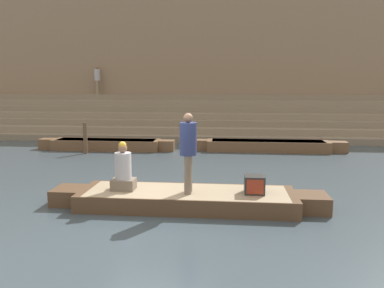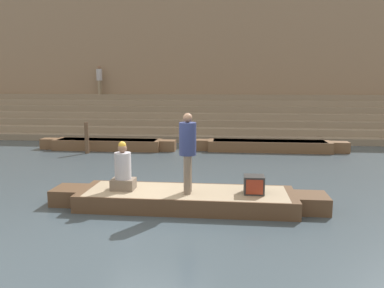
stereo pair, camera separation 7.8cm
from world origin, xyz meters
name	(u,v)px [view 1 (the left image)]	position (x,y,z in m)	size (l,w,h in m)	color
ground_plane	(153,208)	(0.00, 0.00, 0.00)	(120.00, 120.00, 0.00)	#3D4C56
ghat_steps	(198,120)	(0.00, 12.85, 0.78)	(36.00, 5.25, 2.18)	gray
back_wall	(202,62)	(0.00, 15.32, 4.12)	(34.20, 1.28, 8.29)	#937A60
rowboat_main	(187,198)	(0.76, 0.14, 0.21)	(6.32, 1.56, 0.38)	brown
person_standing	(188,148)	(0.81, 0.00, 1.41)	(0.38, 0.38, 1.80)	#756656
person_rowing	(123,171)	(-0.71, 0.12, 0.83)	(0.53, 0.42, 1.13)	#756656
tv_set	(254,184)	(2.29, 0.10, 0.58)	(0.45, 0.43, 0.41)	#2D2D2D
moored_boat_shore	(106,144)	(-3.53, 7.36, 0.24)	(5.91, 1.01, 0.45)	brown
moored_boat_distant	(267,146)	(3.35, 7.70, 0.24)	(6.49, 1.01, 0.45)	brown
mooring_post	(85,138)	(-4.09, 6.43, 0.64)	(0.16, 0.16, 1.27)	brown
person_on_steps	(97,78)	(-6.30, 14.35, 3.17)	(0.36, 0.36, 1.72)	gray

